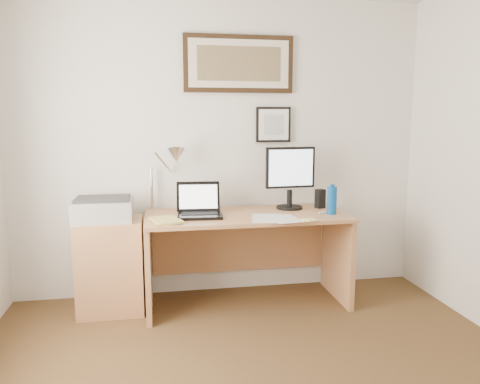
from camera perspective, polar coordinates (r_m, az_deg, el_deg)
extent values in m
cube|color=white|center=(4.00, -2.33, 5.33)|extent=(3.50, 0.02, 2.50)
cube|color=#AE7549|center=(3.83, -15.47, -8.67)|extent=(0.50, 0.40, 0.73)
cylinder|color=#0B4A99|center=(3.78, 11.14, -1.03)|extent=(0.08, 0.08, 0.22)
cylinder|color=#0B4A99|center=(3.76, 11.20, 0.76)|extent=(0.04, 0.04, 0.02)
cube|color=black|center=(4.02, 9.74, -0.80)|extent=(0.09, 0.08, 0.16)
cube|color=white|center=(3.58, 3.36, -3.22)|extent=(0.29, 0.37, 0.00)
cube|color=white|center=(3.56, 5.48, -3.27)|extent=(0.24, 0.31, 0.00)
cube|color=#FEE778|center=(3.53, 8.47, -3.38)|extent=(0.11, 0.11, 0.01)
cylinder|color=white|center=(3.82, 10.39, -2.44)|extent=(0.14, 0.06, 0.02)
imported|color=#D3C163|center=(3.47, -10.60, -3.58)|extent=(0.26, 0.31, 0.02)
cube|color=#AE7549|center=(3.74, 0.79, -2.92)|extent=(1.60, 0.70, 0.03)
cube|color=#AE7549|center=(3.77, -11.09, -8.89)|extent=(0.04, 0.65, 0.72)
cube|color=#AE7549|center=(4.05, 11.78, -7.64)|extent=(0.04, 0.65, 0.72)
cube|color=#AE7549|center=(4.12, -0.10, -5.85)|extent=(1.50, 0.03, 0.55)
cube|color=black|center=(3.62, -4.89, -2.90)|extent=(0.36, 0.26, 0.02)
cube|color=black|center=(3.65, -4.94, -2.59)|extent=(0.29, 0.15, 0.00)
cube|color=black|center=(3.73, -5.12, -0.55)|extent=(0.34, 0.10, 0.23)
cube|color=white|center=(3.72, -5.10, -0.57)|extent=(0.30, 0.07, 0.18)
cylinder|color=black|center=(3.97, 6.03, -1.88)|extent=(0.22, 0.22, 0.02)
cylinder|color=black|center=(3.95, 6.05, -0.75)|extent=(0.04, 0.04, 0.14)
cube|color=black|center=(3.91, 6.15, 2.99)|extent=(0.42, 0.06, 0.34)
cube|color=silver|center=(3.89, 6.24, 2.95)|extent=(0.38, 0.03, 0.30)
cube|color=#9F9FA2|center=(3.73, -16.35, -2.14)|extent=(0.44, 0.34, 0.16)
cube|color=#2F2F2F|center=(3.71, -16.41, -0.78)|extent=(0.40, 0.30, 0.02)
cylinder|color=white|center=(3.92, -10.71, 0.39)|extent=(0.02, 0.02, 0.36)
cylinder|color=white|center=(3.83, -9.31, 3.55)|extent=(0.15, 0.23, 0.19)
cone|color=white|center=(3.77, -7.80, 4.41)|extent=(0.16, 0.18, 0.15)
cube|color=black|center=(4.02, -0.14, 15.35)|extent=(0.92, 0.03, 0.47)
cube|color=beige|center=(4.00, -0.10, 15.38)|extent=(0.84, 0.01, 0.39)
cube|color=brown|center=(3.99, -0.09, 15.39)|extent=(0.70, 0.00, 0.28)
cube|color=black|center=(4.06, 4.08, 8.19)|extent=(0.30, 0.02, 0.30)
cube|color=white|center=(4.04, 4.13, 8.19)|extent=(0.26, 0.00, 0.26)
cube|color=#AFB5BA|center=(4.04, 4.14, 8.19)|extent=(0.17, 0.00, 0.17)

